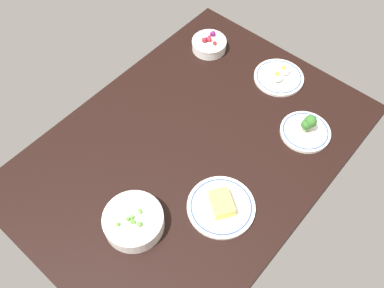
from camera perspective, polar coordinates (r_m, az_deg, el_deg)
dining_table at (r=142.58cm, az=0.00°, el=-0.90°), size 118.64×84.39×4.00cm
bowl_peas at (r=126.16cm, az=-7.94°, el=-10.31°), size 18.05×18.05×6.60cm
plate_broccoli at (r=148.04cm, az=15.23°, el=1.87°), size 17.15×17.15×8.10cm
bowl_berries at (r=170.13cm, az=2.35°, el=13.42°), size 13.69×13.69×6.01cm
plate_eggs at (r=162.83cm, az=11.74°, el=8.99°), size 18.63×18.63×4.77cm
plate_cheese at (r=129.17cm, az=3.99°, el=-8.39°), size 20.95×20.95×4.94cm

